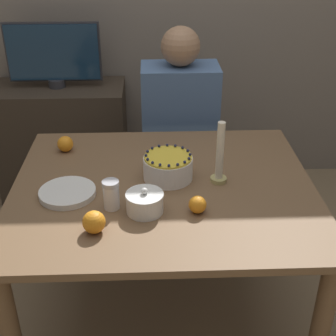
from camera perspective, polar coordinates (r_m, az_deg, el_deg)
The scene contains 13 objects.
ground_plane at distance 2.33m, azimuth -0.47°, elevation -17.49°, with size 12.00×12.00×0.00m, color #8C7556.
dining_table at distance 1.93m, azimuth -0.55°, elevation -4.94°, with size 1.21×1.02×0.72m.
cake at distance 1.89m, azimuth -0.00°, elevation 0.11°, with size 0.20×0.20×0.11m.
sugar_bowl at distance 1.69m, azimuth -2.86°, elevation -4.22°, with size 0.14×0.14×0.10m.
sugar_shaker at distance 1.72m, azimuth -6.94°, elevation -3.23°, with size 0.06×0.06×0.11m.
plate_stack at distance 1.84m, azimuth -12.16°, elevation -2.96°, with size 0.22×0.22×0.02m.
candle at distance 1.86m, azimuth 6.32°, elevation 1.15°, with size 0.07×0.07×0.26m.
orange_fruit_0 at distance 1.61m, azimuth -9.01°, elevation -6.53°, with size 0.08×0.08×0.08m.
orange_fruit_1 at distance 1.70m, azimuth 3.62°, elevation -4.47°, with size 0.07×0.07×0.07m.
orange_fruit_2 at distance 2.17m, azimuth -12.42°, elevation 2.89°, with size 0.07×0.07×0.07m.
person_man_blue_shirt at distance 2.60m, azimuth 1.38°, elevation 2.19°, with size 0.40×0.34×1.19m.
side_cabinet at distance 3.11m, azimuth -12.57°, elevation 3.18°, with size 0.80×0.40×0.74m.
tv_monitor at distance 2.91m, azimuth -13.79°, elevation 13.35°, with size 0.56×0.10×0.39m.
Camera 1 is at (-0.05, -1.60, 1.69)m, focal length 50.00 mm.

